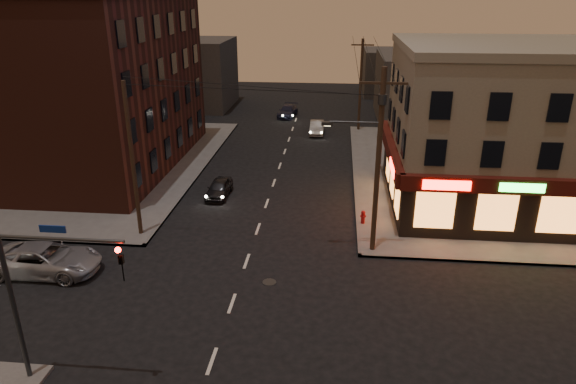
# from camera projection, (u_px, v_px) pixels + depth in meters

# --- Properties ---
(ground) EXTENTS (120.00, 120.00, 0.00)m
(ground) POSITION_uv_depth(u_px,v_px,m) (232.00, 303.00, 23.95)
(ground) COLOR black
(ground) RESTS_ON ground
(sidewalk_ne) EXTENTS (24.00, 28.00, 0.15)m
(sidewalk_ne) POSITION_uv_depth(u_px,v_px,m) (508.00, 176.00, 39.87)
(sidewalk_ne) COLOR #514F4C
(sidewalk_ne) RESTS_ON ground
(sidewalk_nw) EXTENTS (24.00, 28.00, 0.15)m
(sidewalk_nw) POSITION_uv_depth(u_px,v_px,m) (66.00, 162.00, 43.11)
(sidewalk_nw) COLOR #514F4C
(sidewalk_nw) RESTS_ON ground
(pizza_building) EXTENTS (15.85, 12.85, 10.50)m
(pizza_building) POSITION_uv_depth(u_px,v_px,m) (514.00, 128.00, 32.95)
(pizza_building) COLOR gray
(pizza_building) RESTS_ON sidewalk_ne
(brick_apartment) EXTENTS (12.00, 20.00, 13.00)m
(brick_apartment) POSITION_uv_depth(u_px,v_px,m) (95.00, 84.00, 40.36)
(brick_apartment) COLOR #441E16
(brick_apartment) RESTS_ON sidewalk_nw
(bg_building_ne_a) EXTENTS (10.00, 12.00, 7.00)m
(bg_building_ne_a) POSITION_uv_depth(u_px,v_px,m) (424.00, 87.00, 56.52)
(bg_building_ne_a) COLOR #3F3D3A
(bg_building_ne_a) RESTS_ON ground
(bg_building_nw) EXTENTS (9.00, 10.00, 8.00)m
(bg_building_nw) POSITION_uv_depth(u_px,v_px,m) (194.00, 73.00, 62.46)
(bg_building_nw) COLOR #3F3D3A
(bg_building_nw) RESTS_ON ground
(bg_building_ne_b) EXTENTS (8.00, 8.00, 6.00)m
(bg_building_ne_b) POSITION_uv_depth(u_px,v_px,m) (393.00, 72.00, 69.82)
(bg_building_ne_b) COLOR #3F3D3A
(bg_building_ne_b) RESTS_ON ground
(utility_pole_main) EXTENTS (4.20, 0.44, 10.00)m
(utility_pole_main) POSITION_uv_depth(u_px,v_px,m) (376.00, 153.00, 26.58)
(utility_pole_main) COLOR #382619
(utility_pole_main) RESTS_ON sidewalk_ne
(utility_pole_far) EXTENTS (0.26, 0.26, 9.00)m
(utility_pole_far) POSITION_uv_depth(u_px,v_px,m) (361.00, 85.00, 51.19)
(utility_pole_far) COLOR #382619
(utility_pole_far) RESTS_ON sidewalk_ne
(utility_pole_west) EXTENTS (0.24, 0.24, 9.00)m
(utility_pole_west) POSITION_uv_depth(u_px,v_px,m) (133.00, 161.00, 28.85)
(utility_pole_west) COLOR #382619
(utility_pole_west) RESTS_ON sidewalk_nw
(traffic_signal) EXTENTS (4.49, 0.32, 6.47)m
(traffic_signal) POSITION_uv_depth(u_px,v_px,m) (37.00, 285.00, 17.73)
(traffic_signal) COLOR #333538
(traffic_signal) RESTS_ON ground
(suv_cross) EXTENTS (5.56, 2.57, 1.54)m
(suv_cross) POSITION_uv_depth(u_px,v_px,m) (46.00, 259.00, 26.26)
(suv_cross) COLOR gray
(suv_cross) RESTS_ON ground
(sedan_near) EXTENTS (1.52, 3.59, 1.21)m
(sedan_near) POSITION_uv_depth(u_px,v_px,m) (219.00, 188.00, 36.07)
(sedan_near) COLOR black
(sedan_near) RESTS_ON ground
(sedan_mid) EXTENTS (1.38, 3.91, 1.28)m
(sedan_mid) POSITION_uv_depth(u_px,v_px,m) (317.00, 127.00, 51.55)
(sedan_mid) COLOR slate
(sedan_mid) RESTS_ON ground
(sedan_far) EXTENTS (2.25, 4.54, 1.27)m
(sedan_far) POSITION_uv_depth(u_px,v_px,m) (288.00, 111.00, 58.31)
(sedan_far) COLOR #191C33
(sedan_far) RESTS_ON ground
(fire_hydrant) EXTENTS (0.36, 0.36, 0.84)m
(fire_hydrant) POSITION_uv_depth(u_px,v_px,m) (363.00, 216.00, 31.62)
(fire_hydrant) COLOR maroon
(fire_hydrant) RESTS_ON sidewalk_ne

